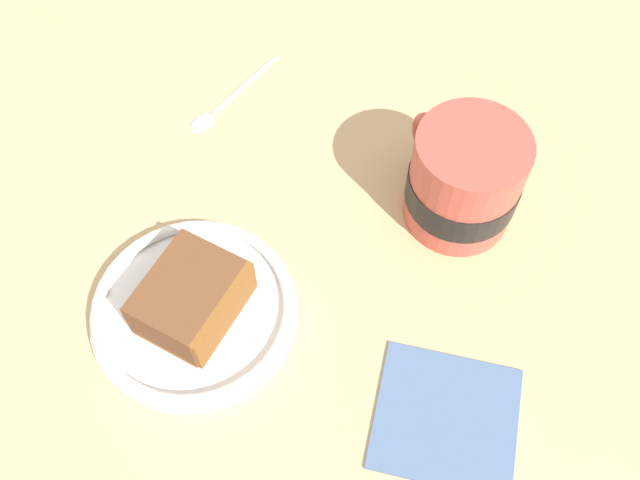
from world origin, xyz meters
TOP-DOWN VIEW (x-y plane):
  - ground_plane at (0.00, 0.00)cm, footprint 110.13×110.13cm
  - small_plate at (-6.54, 5.38)cm, footprint 17.79×17.79cm
  - cake_slice at (-6.50, 5.12)cm, footprint 9.61×8.35cm
  - tea_mug at (16.38, -6.83)cm, footprint 10.14×12.52cm
  - teaspoon at (12.19, 19.44)cm, footprint 13.43×2.04cm
  - folded_napkin at (-1.07, -16.88)cm, footprint 14.48×14.75cm

SIDE VIEW (x-z plane):
  - ground_plane at x=0.00cm, z-range -2.97..0.00cm
  - folded_napkin at x=-1.07cm, z-range 0.00..0.60cm
  - teaspoon at x=12.19cm, z-range -0.05..0.75cm
  - small_plate at x=-6.54cm, z-range -0.01..2.00cm
  - cake_slice at x=-6.50cm, z-range 1.04..5.73cm
  - tea_mug at x=16.38cm, z-range -0.17..10.24cm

